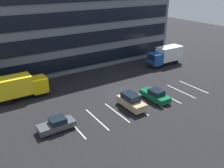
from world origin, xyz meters
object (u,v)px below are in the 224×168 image
box_truck_yellow_all (20,86)px  sedan_forest (155,95)px  sedan_charcoal (57,124)px  suv_tan (131,101)px  box_truck_blue (166,55)px

box_truck_yellow_all → sedan_forest: 18.18m
box_truck_yellow_all → sedan_charcoal: 9.89m
sedan_charcoal → sedan_forest: bearing=-2.1°
sedan_forest → suv_tan: 4.00m
box_truck_yellow_all → sedan_forest: size_ratio=1.63×
suv_tan → sedan_charcoal: size_ratio=1.06×
suv_tan → sedan_charcoal: bearing=177.3°
box_truck_blue → box_truck_yellow_all: size_ratio=1.01×
box_truck_blue → suv_tan: size_ratio=1.72×
box_truck_yellow_all → sedan_charcoal: box_truck_yellow_all is taller
suv_tan → box_truck_yellow_all: bearing=137.2°
sedan_forest → sedan_charcoal: sedan_forest is taller
sedan_forest → box_truck_blue: bearing=40.7°
suv_tan → sedan_forest: bearing=-0.7°
box_truck_yellow_all → suv_tan: (10.99, -10.18, -0.93)m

